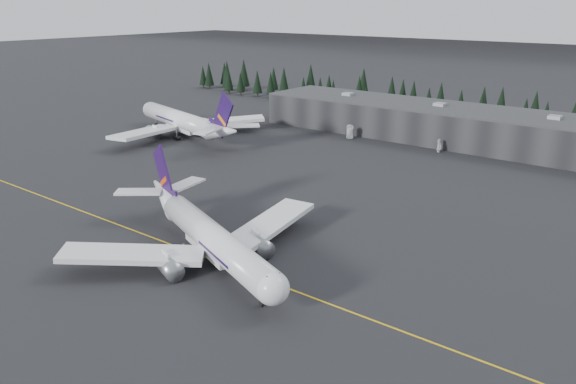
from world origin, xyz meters
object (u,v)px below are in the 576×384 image
Objects in this scene: terminal at (464,126)px; gse_vehicle_a at (350,137)px; gse_vehicle_b at (439,150)px; jet_main at (205,232)px; jet_parked at (186,122)px.

terminal is 28.85× the size of gse_vehicle_a.
gse_vehicle_b is at bearing -22.56° from gse_vehicle_a.
jet_main is (-4.64, -126.24, -1.19)m from terminal.
terminal reaches higher than gse_vehicle_b.
terminal is 126.33m from jet_main.
jet_main is at bearing -6.10° from gse_vehicle_b.
jet_main is 0.86× the size of jet_parked.
gse_vehicle_b is (35.05, 1.83, 0.03)m from gse_vehicle_a.
jet_main is at bearing 154.33° from jet_parked.
terminal is at bearing 3.50° from gse_vehicle_a.
terminal is 41.79m from gse_vehicle_a.
terminal is 103.55m from jet_parked.
jet_parked is 12.49× the size of gse_vehicle_a.
gse_vehicle_a is (-36.21, -20.11, -5.53)m from terminal.
gse_vehicle_a is 1.17× the size of gse_vehicle_b.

